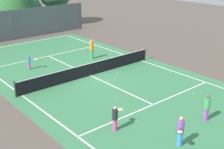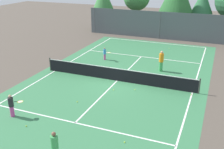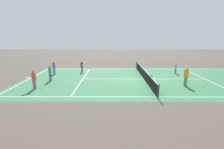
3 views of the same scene
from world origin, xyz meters
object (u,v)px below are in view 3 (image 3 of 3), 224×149
at_px(player_3, 82,66).
at_px(tennis_ball_6, 136,83).
at_px(tennis_ball_7, 104,76).
at_px(tennis_ball_11, 151,96).
at_px(tennis_ball_2, 54,82).
at_px(tennis_ball_0, 75,74).
at_px(player_0, 186,76).
at_px(tennis_ball_10, 128,80).
at_px(player_1, 54,68).
at_px(tennis_ball_4, 41,90).
at_px(tennis_ball_8, 195,85).
at_px(player_2, 176,69).
at_px(player_5, 34,79).
at_px(tennis_ball_1, 69,87).
at_px(player_4, 50,73).
at_px(ball_crate, 150,76).
at_px(tennis_ball_5, 166,89).

bearing_deg(player_3, tennis_ball_6, 48.16).
distance_m(tennis_ball_7, tennis_ball_11, 7.56).
height_order(tennis_ball_2, tennis_ball_7, same).
height_order(tennis_ball_0, tennis_ball_7, same).
height_order(player_0, tennis_ball_7, player_0).
bearing_deg(tennis_ball_10, player_1, -107.29).
bearing_deg(tennis_ball_4, tennis_ball_8, 96.54).
height_order(player_2, tennis_ball_10, player_2).
bearing_deg(player_2, player_5, -65.85).
distance_m(player_1, tennis_ball_8, 15.09).
height_order(tennis_ball_0, tennis_ball_1, same).
xyz_separation_m(player_0, player_4, (-1.77, -12.78, -0.10)).
height_order(tennis_ball_6, tennis_ball_10, same).
height_order(tennis_ball_2, tennis_ball_4, same).
relative_size(player_1, tennis_ball_2, 23.31).
height_order(player_1, ball_crate, player_1).
bearing_deg(tennis_ball_4, player_0, 96.23).
bearing_deg(tennis_ball_5, player_5, -90.18).
bearing_deg(tennis_ball_7, tennis_ball_2, -63.39).
distance_m(player_2, tennis_ball_5, 7.07).
bearing_deg(player_4, tennis_ball_5, 75.73).
bearing_deg(tennis_ball_5, ball_crate, -172.45).
relative_size(player_1, tennis_ball_7, 23.31).
xyz_separation_m(player_2, player_4, (3.65, -13.76, 0.19)).
bearing_deg(tennis_ball_8, tennis_ball_4, -83.46).
height_order(player_3, tennis_ball_5, player_3).
xyz_separation_m(tennis_ball_1, tennis_ball_4, (0.82, -2.16, 0.00)).
height_order(player_5, tennis_ball_4, player_5).
relative_size(player_2, tennis_ball_8, 17.27).
distance_m(player_4, tennis_ball_5, 11.17).
bearing_deg(tennis_ball_10, player_2, 118.64).
height_order(player_0, player_3, player_0).
relative_size(tennis_ball_2, tennis_ball_7, 1.00).
distance_m(tennis_ball_1, tennis_ball_2, 2.65).
distance_m(tennis_ball_6, tennis_ball_11, 3.78).
relative_size(tennis_ball_8, tennis_ball_10, 1.00).
bearing_deg(tennis_ball_2, tennis_ball_1, 47.59).
bearing_deg(tennis_ball_0, tennis_ball_5, 57.20).
distance_m(player_4, tennis_ball_4, 3.24).
height_order(player_2, tennis_ball_11, player_2).
bearing_deg(tennis_ball_10, ball_crate, 113.20).
distance_m(player_5, ball_crate, 11.47).
bearing_deg(player_3, tennis_ball_4, -15.71).
bearing_deg(player_5, player_4, 171.06).
distance_m(tennis_ball_0, tennis_ball_1, 5.41).
relative_size(player_0, tennis_ball_11, 26.16).
distance_m(player_3, tennis_ball_10, 6.80).
relative_size(tennis_ball_1, tennis_ball_6, 1.00).
xyz_separation_m(tennis_ball_5, tennis_ball_10, (-3.17, -2.96, 0.00)).
bearing_deg(tennis_ball_4, ball_crate, 114.68).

